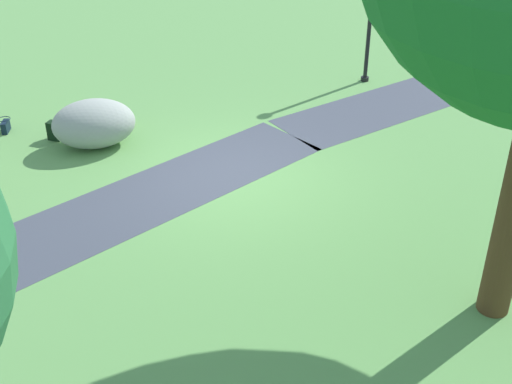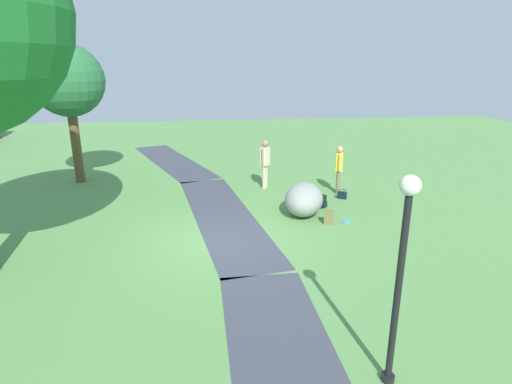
{
  "view_description": "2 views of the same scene",
  "coord_description": "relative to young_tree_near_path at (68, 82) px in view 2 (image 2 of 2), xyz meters",
  "views": [
    {
      "loc": [
        5.85,
        9.56,
        6.45
      ],
      "look_at": [
        0.63,
        1.75,
        0.76
      ],
      "focal_mm": 47.45,
      "sensor_mm": 36.0,
      "label": 1
    },
    {
      "loc": [
        -10.13,
        0.28,
        4.55
      ],
      "look_at": [
        -0.09,
        -0.98,
        1.35
      ],
      "focal_mm": 28.91,
      "sensor_mm": 36.0,
      "label": 2
    }
  ],
  "objects": [
    {
      "name": "footpath_segment_mid",
      "position": [
        -4.46,
        -5.43,
        -3.85
      ],
      "size": [
        8.18,
        2.99,
        0.01
      ],
      "color": "#3C404D",
      "rests_on": "ground"
    },
    {
      "name": "lamp_post",
      "position": [
        -11.8,
        -7.54,
        -1.87
      ],
      "size": [
        0.28,
        0.28,
        3.19
      ],
      "color": "black",
      "rests_on": "ground"
    },
    {
      "name": "footpath_segment_far",
      "position": [
        3.22,
        -3.36,
        -3.85
      ],
      "size": [
        8.1,
        4.54,
        0.01
      ],
      "color": "#3C404D",
      "rests_on": "ground"
    },
    {
      "name": "man_near_boulder",
      "position": [
        -1.77,
        -7.16,
        -2.79
      ],
      "size": [
        0.45,
        0.4,
        1.82
      ],
      "color": "beige",
      "rests_on": "ground"
    },
    {
      "name": "ground_plane",
      "position": [
        -6.41,
        -5.24,
        -3.85
      ],
      "size": [
        48.0,
        48.0,
        0.0
      ],
      "primitive_type": "plane",
      "color": "#598E4A"
    },
    {
      "name": "young_tree_near_path",
      "position": [
        0.0,
        0.0,
        0.0
      ],
      "size": [
        2.67,
        2.67,
        5.23
      ],
      "color": "brown",
      "rests_on": "ground"
    },
    {
      "name": "spare_backpack_on_lawn",
      "position": [
        -4.17,
        -8.69,
        -3.66
      ],
      "size": [
        0.35,
        0.35,
        0.4
      ],
      "color": "black",
      "rests_on": "ground"
    },
    {
      "name": "frisbee_on_grass",
      "position": [
        -5.5,
        -9.07,
        -3.84
      ],
      "size": [
        0.25,
        0.25,
        0.02
      ],
      "color": "#3E9EDA",
      "rests_on": "ground"
    },
    {
      "name": "lawn_boulder",
      "position": [
        -4.76,
        -7.94,
        -3.35
      ],
      "size": [
        1.97,
        1.64,
        1.0
      ],
      "color": "gray",
      "rests_on": "ground"
    },
    {
      "name": "handbag_on_grass",
      "position": [
        -3.39,
        -9.64,
        -3.71
      ],
      "size": [
        0.37,
        0.37,
        0.31
      ],
      "color": "black",
      "rests_on": "ground"
    },
    {
      "name": "woman_with_handbag",
      "position": [
        -2.73,
        -9.69,
        -2.85
      ],
      "size": [
        0.5,
        0.33,
        1.73
      ],
      "color": "#77684B",
      "rests_on": "ground"
    },
    {
      "name": "backpack_by_boulder",
      "position": [
        -5.6,
        -8.5,
        -3.66
      ],
      "size": [
        0.32,
        0.33,
        0.4
      ],
      "color": "olive",
      "rests_on": "ground"
    }
  ]
}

